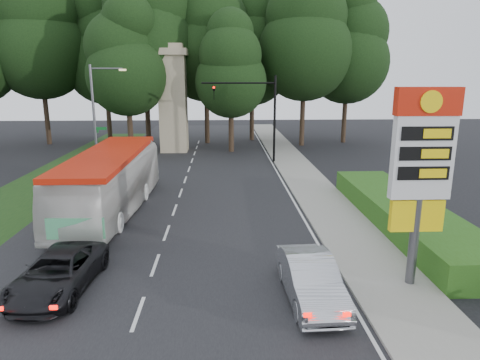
{
  "coord_description": "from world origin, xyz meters",
  "views": [
    {
      "loc": [
        2.67,
        -11.49,
        7.2
      ],
      "look_at": [
        3.51,
        8.88,
        2.2
      ],
      "focal_mm": 32.0,
      "sensor_mm": 36.0,
      "label": 1
    }
  ],
  "objects_px": {
    "traffic_signal_mast": "(259,107)",
    "streetlight_signs": "(97,112)",
    "transit_bus": "(111,183)",
    "suv_charcoal": "(58,273)",
    "monument": "(173,98)",
    "gas_station_pylon": "(422,162)",
    "sedan_silver": "(311,279)"
  },
  "relations": [
    {
      "from": "gas_station_pylon",
      "to": "suv_charcoal",
      "type": "height_order",
      "value": "gas_station_pylon"
    },
    {
      "from": "gas_station_pylon",
      "to": "monument",
      "type": "height_order",
      "value": "monument"
    },
    {
      "from": "streetlight_signs",
      "to": "transit_bus",
      "type": "height_order",
      "value": "streetlight_signs"
    },
    {
      "from": "transit_bus",
      "to": "streetlight_signs",
      "type": "bearing_deg",
      "value": 111.09
    },
    {
      "from": "monument",
      "to": "transit_bus",
      "type": "distance_m",
      "value": 19.53
    },
    {
      "from": "traffic_signal_mast",
      "to": "streetlight_signs",
      "type": "height_order",
      "value": "streetlight_signs"
    },
    {
      "from": "sedan_silver",
      "to": "monument",
      "type": "bearing_deg",
      "value": 101.83
    },
    {
      "from": "gas_station_pylon",
      "to": "sedan_silver",
      "type": "distance_m",
      "value": 5.3
    },
    {
      "from": "monument",
      "to": "sedan_silver",
      "type": "bearing_deg",
      "value": -75.41
    },
    {
      "from": "gas_station_pylon",
      "to": "streetlight_signs",
      "type": "xyz_separation_m",
      "value": [
        -16.19,
        20.01,
        -0.01
      ]
    },
    {
      "from": "transit_bus",
      "to": "suv_charcoal",
      "type": "relative_size",
      "value": 2.49
    },
    {
      "from": "streetlight_signs",
      "to": "monument",
      "type": "bearing_deg",
      "value": 58.03
    },
    {
      "from": "gas_station_pylon",
      "to": "transit_bus",
      "type": "distance_m",
      "value": 15.57
    },
    {
      "from": "traffic_signal_mast",
      "to": "suv_charcoal",
      "type": "relative_size",
      "value": 1.52
    },
    {
      "from": "traffic_signal_mast",
      "to": "sedan_silver",
      "type": "height_order",
      "value": "traffic_signal_mast"
    },
    {
      "from": "gas_station_pylon",
      "to": "suv_charcoal",
      "type": "relative_size",
      "value": 1.45
    },
    {
      "from": "traffic_signal_mast",
      "to": "sedan_silver",
      "type": "distance_m",
      "value": 23.15
    },
    {
      "from": "gas_station_pylon",
      "to": "monument",
      "type": "distance_m",
      "value": 30.17
    },
    {
      "from": "gas_station_pylon",
      "to": "streetlight_signs",
      "type": "height_order",
      "value": "streetlight_signs"
    },
    {
      "from": "traffic_signal_mast",
      "to": "streetlight_signs",
      "type": "xyz_separation_m",
      "value": [
        -12.67,
        -1.99,
        -0.23
      ]
    },
    {
      "from": "gas_station_pylon",
      "to": "sedan_silver",
      "type": "relative_size",
      "value": 1.54
    },
    {
      "from": "sedan_silver",
      "to": "suv_charcoal",
      "type": "distance_m",
      "value": 8.55
    },
    {
      "from": "transit_bus",
      "to": "sedan_silver",
      "type": "xyz_separation_m",
      "value": [
        8.81,
        -9.64,
        -0.91
      ]
    },
    {
      "from": "traffic_signal_mast",
      "to": "streetlight_signs",
      "type": "relative_size",
      "value": 0.9
    },
    {
      "from": "monument",
      "to": "transit_bus",
      "type": "xyz_separation_m",
      "value": [
        -1.31,
        -19.17,
        -3.46
      ]
    },
    {
      "from": "traffic_signal_mast",
      "to": "monument",
      "type": "relative_size",
      "value": 0.72
    },
    {
      "from": "streetlight_signs",
      "to": "sedan_silver",
      "type": "xyz_separation_m",
      "value": [
        12.49,
        -20.82,
        -3.71
      ]
    },
    {
      "from": "gas_station_pylon",
      "to": "traffic_signal_mast",
      "type": "relative_size",
      "value": 0.95
    },
    {
      "from": "monument",
      "to": "traffic_signal_mast",
      "type": "bearing_deg",
      "value": -38.0
    },
    {
      "from": "traffic_signal_mast",
      "to": "monument",
      "type": "height_order",
      "value": "monument"
    },
    {
      "from": "transit_bus",
      "to": "suv_charcoal",
      "type": "height_order",
      "value": "transit_bus"
    },
    {
      "from": "traffic_signal_mast",
      "to": "streetlight_signs",
      "type": "distance_m",
      "value": 12.83
    }
  ]
}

